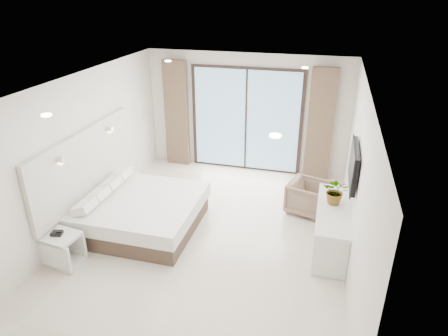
% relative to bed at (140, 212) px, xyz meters
% --- Properties ---
extents(ground, '(6.20, 6.20, 0.00)m').
position_rel_bed_xyz_m(ground, '(1.29, -0.09, -0.30)').
color(ground, beige).
rests_on(ground, ground).
extents(room_shell, '(4.62, 6.22, 2.72)m').
position_rel_bed_xyz_m(room_shell, '(1.09, 0.67, 1.28)').
color(room_shell, silver).
rests_on(room_shell, ground).
extents(bed, '(2.03, 1.93, 0.71)m').
position_rel_bed_xyz_m(bed, '(0.00, 0.00, 0.00)').
color(bed, brown).
rests_on(bed, ground).
extents(nightstand, '(0.62, 0.53, 0.51)m').
position_rel_bed_xyz_m(nightstand, '(-0.73, -1.26, -0.04)').
color(nightstand, white).
rests_on(nightstand, ground).
extents(phone, '(0.18, 0.16, 0.05)m').
position_rel_bed_xyz_m(phone, '(-0.76, -1.26, 0.24)').
color(phone, black).
rests_on(phone, nightstand).
extents(console_desk, '(0.53, 1.69, 0.77)m').
position_rel_bed_xyz_m(console_desk, '(3.33, 0.21, 0.27)').
color(console_desk, white).
rests_on(console_desk, ground).
extents(plant, '(0.42, 0.47, 0.35)m').
position_rel_bed_xyz_m(plant, '(3.33, 0.38, 0.65)').
color(plant, '#33662D').
rests_on(plant, console_desk).
extents(armchair, '(0.79, 0.82, 0.70)m').
position_rel_bed_xyz_m(armchair, '(2.87, 1.31, 0.05)').
color(armchair, '#927660').
rests_on(armchair, ground).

